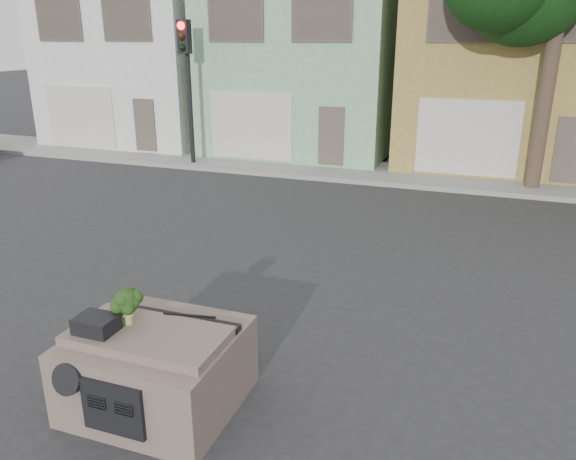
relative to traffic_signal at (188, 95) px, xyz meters
The scene contains 11 objects.
ground_plane 11.79m from the traffic_signal, 55.62° to the right, with size 120.00×120.00×0.00m, color #303033.
sidewalk 7.03m from the traffic_signal, ahead, with size 40.00×3.00×0.15m, color gray.
townhouse_white 6.84m from the traffic_signal, 131.99° to the left, with size 7.20×8.20×7.55m, color white.
townhouse_mint 5.96m from the traffic_signal, 59.04° to the left, with size 7.20×8.20×7.55m, color #89BF8E.
townhouse_tan 11.69m from the traffic_signal, 25.46° to the left, with size 7.20×8.20×7.55m, color #A48A43.
traffic_signal is the anchor object (origin of this frame).
tree_near 11.63m from the traffic_signal, ahead, with size 4.40×4.00×8.50m, color #11360F.
car_dashboard 14.23m from the traffic_signal, 62.53° to the right, with size 2.00×1.80×1.12m, color #746156.
instrument_hump 14.21m from the traffic_signal, 65.26° to the right, with size 0.48×0.38×0.20m, color black.
wiper_arm 13.96m from the traffic_signal, 60.78° to the right, with size 0.70×0.03×0.02m, color black.
broccoli 14.02m from the traffic_signal, 63.87° to the right, with size 0.38×0.38×0.47m, color #1B3511.
Camera 1 is at (3.66, -8.24, 4.52)m, focal length 35.00 mm.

